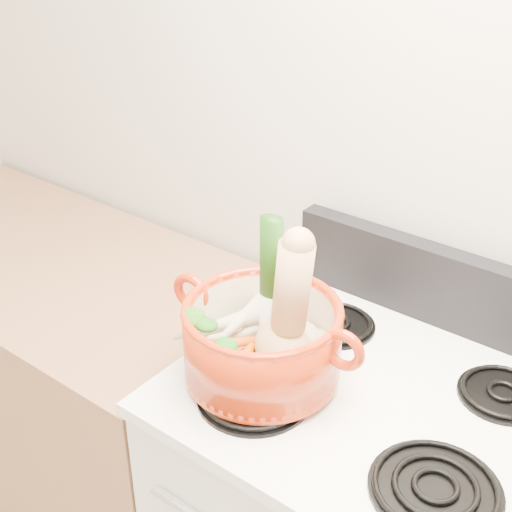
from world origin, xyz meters
The scene contains 24 objects.
wall_back centered at (0.00, 1.75, 1.30)m, with size 3.50×0.02×2.60m, color beige.
cooktop centered at (0.00, 1.40, 0.93)m, with size 0.78×0.67×0.03m, color white.
control_backsplash centered at (0.00, 1.70, 1.04)m, with size 0.76×0.05×0.18m, color black.
counter_left centered at (-1.07, 1.40, 0.45)m, with size 1.36×0.65×0.90m, color #956646.
burner_front_left centered at (-0.19, 1.24, 0.96)m, with size 0.22×0.22×0.02m, color black.
burner_front_right centered at (0.19, 1.24, 0.96)m, with size 0.22×0.22×0.02m, color black.
burner_back_left centered at (-0.19, 1.54, 0.96)m, with size 0.17×0.17×0.02m, color black.
burner_back_right centered at (0.19, 1.54, 0.96)m, with size 0.17×0.17×0.02m, color black.
dutch_oven centered at (-0.21, 1.30, 1.04)m, with size 0.31×0.31×0.15m, color #A6270A.
pot_handle_left centered at (-0.39, 1.28, 1.10)m, with size 0.09×0.09×0.02m, color #A6270A.
pot_handle_right centered at (-0.04, 1.31, 1.10)m, with size 0.09×0.09×0.02m, color #A6270A.
squash centered at (-0.17, 1.30, 1.14)m, with size 0.12×0.12×0.28m, color tan, non-canonical shape.
leek centered at (-0.21, 1.32, 1.16)m, with size 0.05×0.05×0.31m, color white.
ginger centered at (-0.18, 1.38, 1.02)m, with size 0.09×0.07×0.05m, color tan.
parsnip_0 centered at (-0.28, 1.33, 1.02)m, with size 0.04×0.04×0.19m, color beige.
parsnip_1 centered at (-0.27, 1.33, 1.03)m, with size 0.04×0.04×0.18m, color beige.
parsnip_2 centered at (-0.24, 1.35, 1.04)m, with size 0.04×0.04×0.19m, color beige.
parsnip_3 centered at (-0.32, 1.29, 1.04)m, with size 0.04×0.04×0.20m, color beige.
parsnip_4 centered at (-0.29, 1.33, 1.04)m, with size 0.04×0.04×0.20m, color beige.
parsnip_5 centered at (-0.28, 1.31, 1.05)m, with size 0.04×0.04×0.21m, color beige.
carrot_0 centered at (-0.23, 1.28, 1.02)m, with size 0.04×0.04×0.18m, color #C35109.
carrot_1 centered at (-0.27, 1.24, 1.02)m, with size 0.03×0.03×0.14m, color #CE490A.
carrot_2 centered at (-0.21, 1.24, 1.03)m, with size 0.03×0.03×0.18m, color #CE5F0A.
carrot_3 centered at (-0.25, 1.26, 1.04)m, with size 0.03×0.03×0.16m, color #D6620A.
Camera 1 is at (0.46, 0.40, 1.87)m, focal length 50.00 mm.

